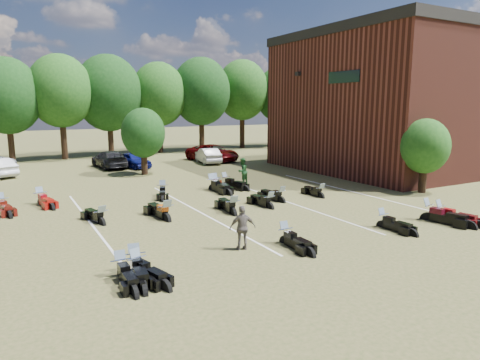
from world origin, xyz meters
TOP-DOWN VIEW (x-y plane):
  - ground at (0.00, 0.00)m, footprint 160.00×160.00m
  - car_3 at (-3.50, 20.32)m, footprint 2.34×5.01m
  - car_4 at (-1.81, 19.31)m, footprint 2.53×4.02m
  - car_5 at (4.78, 18.98)m, footprint 1.98×4.26m
  - car_6 at (5.77, 20.04)m, footprint 4.05×5.94m
  - car_7 at (15.52, 20.32)m, footprint 2.58×5.54m
  - person_green at (2.44, 8.47)m, footprint 1.05×0.96m
  - person_grey at (-3.84, -2.70)m, footprint 1.02×0.65m
  - motorcycle_0 at (-8.28, -3.14)m, footprint 0.65×2.04m
  - motorcycle_1 at (-7.81, -2.93)m, footprint 0.96×2.29m
  - motorcycle_2 at (-7.82, -3.21)m, footprint 1.19×2.16m
  - motorcycle_3 at (-2.12, -2.91)m, footprint 0.70×2.11m
  - motorcycle_4 at (2.77, -3.12)m, footprint 0.76×2.07m
  - motorcycle_5 at (5.45, -3.31)m, footprint 1.26×2.59m
  - motorcycle_6 at (5.93, -3.56)m, footprint 1.12×2.39m
  - motorcycle_8 at (-4.93, 2.32)m, footprint 1.05×2.53m
  - motorcycle_9 at (-7.61, 3.11)m, footprint 1.14×2.25m
  - motorcycle_10 at (-1.81, 1.80)m, footprint 1.00×2.43m
  - motorcycle_11 at (0.39, 2.03)m, footprint 0.86×2.24m
  - motorcycle_12 at (1.67, 2.89)m, footprint 1.01×2.29m
  - motorcycle_13 at (4.28, 2.76)m, footprint 0.72×2.07m
  - motorcycle_14 at (-11.42, 7.95)m, footprint 1.15×2.36m
  - motorcycle_15 at (-9.61, 8.64)m, footprint 1.24×2.37m
  - motorcycle_16 at (-3.28, 7.67)m, footprint 1.37×2.27m
  - motorcycle_17 at (0.22, 8.00)m, footprint 0.81×2.41m
  - motorcycle_18 at (1.00, 8.08)m, footprint 1.45×2.48m
  - motorcycle_19 at (-0.12, 7.65)m, footprint 1.04×2.55m
  - brick_building at (22.00, 9.00)m, footprint 25.40×15.20m
  - tree_line at (-1.00, 29.00)m, footprint 56.00×6.00m
  - young_tree_near_building at (10.50, 1.00)m, footprint 2.80×2.80m
  - young_tree_midfield at (-2.00, 15.50)m, footprint 3.20×3.20m
  - parking_lines at (-3.00, 3.00)m, footprint 20.10×14.00m

SIDE VIEW (x-z plane):
  - ground at x=0.00m, z-range 0.00..0.00m
  - motorcycle_0 at x=-8.28m, z-range -0.57..0.57m
  - motorcycle_1 at x=-7.81m, z-range -0.62..0.62m
  - motorcycle_2 at x=-7.82m, z-range -0.57..0.57m
  - motorcycle_3 at x=-2.12m, z-range -0.59..0.59m
  - motorcycle_4 at x=2.77m, z-range -0.57..0.57m
  - motorcycle_5 at x=5.45m, z-range -0.69..0.69m
  - motorcycle_6 at x=5.93m, z-range -0.64..0.64m
  - motorcycle_8 at x=-4.93m, z-range -0.68..0.68m
  - motorcycle_9 at x=-7.61m, z-range -0.60..0.60m
  - motorcycle_10 at x=-1.81m, z-range -0.66..0.66m
  - motorcycle_11 at x=0.39m, z-range -0.61..0.61m
  - motorcycle_12 at x=1.67m, z-range -0.62..0.62m
  - motorcycle_13 at x=4.28m, z-range -0.57..0.57m
  - motorcycle_14 at x=-11.42m, z-range -0.63..0.63m
  - motorcycle_15 at x=-9.61m, z-range -0.63..0.63m
  - motorcycle_16 at x=-3.28m, z-range -0.60..0.60m
  - motorcycle_17 at x=0.22m, z-range -0.67..0.67m
  - motorcycle_18 at x=1.00m, z-range -0.66..0.66m
  - motorcycle_19 at x=-0.12m, z-range -0.69..0.69m
  - parking_lines at x=-3.00m, z-range 0.00..0.01m
  - car_4 at x=-1.81m, z-range 0.00..1.28m
  - car_5 at x=4.78m, z-range 0.00..1.35m
  - car_3 at x=-3.50m, z-range 0.00..1.41m
  - car_6 at x=5.77m, z-range 0.00..1.51m
  - car_7 at x=15.52m, z-range 0.00..1.57m
  - person_grey at x=-3.84m, z-range 0.00..1.62m
  - person_green at x=2.44m, z-range 0.00..1.73m
  - young_tree_near_building at x=10.50m, z-range 0.67..4.83m
  - young_tree_midfield at x=-2.00m, z-range 0.74..5.44m
  - brick_building at x=22.00m, z-range 0.01..10.71m
  - tree_line at x=-1.00m, z-range 1.42..11.20m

